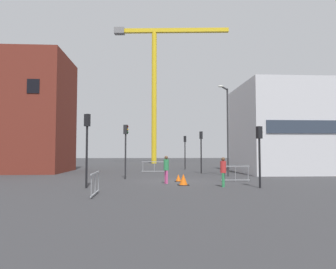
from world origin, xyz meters
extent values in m
plane|color=#333335|center=(0.00, 0.00, 0.00)|extent=(160.00, 160.00, 0.00)
cube|color=maroon|center=(-15.11, 10.56, 5.89)|extent=(10.25, 7.81, 11.77)
cube|color=black|center=(-12.03, 6.62, 7.94)|extent=(1.10, 0.06, 1.30)
cube|color=silver|center=(12.48, 8.08, 4.26)|extent=(10.43, 8.96, 8.53)
cube|color=#2D3847|center=(12.48, 3.56, 4.14)|extent=(8.76, 0.08, 1.10)
cylinder|color=yellow|center=(-0.86, 32.88, 11.67)|extent=(0.90, 0.90, 23.35)
cube|color=yellow|center=(2.57, 32.61, 23.75)|extent=(19.64, 2.25, 0.70)
cube|color=slate|center=(-7.12, 33.38, 23.75)|extent=(1.89, 1.34, 1.10)
cylinder|color=#2D2D30|center=(4.98, 4.05, 3.70)|extent=(0.14, 0.14, 7.39)
cube|color=#2D2D30|center=(4.54, 3.35, 7.29)|extent=(0.96, 1.44, 0.10)
ellipsoid|color=silver|center=(4.10, 2.66, 7.27)|extent=(0.44, 0.24, 0.16)
cylinder|color=black|center=(2.52, 14.30, 1.59)|extent=(0.12, 0.12, 3.19)
cube|color=black|center=(2.52, 14.30, 3.54)|extent=(0.29, 0.32, 0.70)
sphere|color=#390605|center=(2.49, 14.47, 3.76)|extent=(0.11, 0.11, 0.11)
sphere|color=#3C2905|center=(2.49, 14.47, 3.54)|extent=(0.11, 0.11, 0.11)
sphere|color=green|center=(2.49, 14.47, 3.32)|extent=(0.11, 0.11, 0.11)
cylinder|color=black|center=(4.70, -4.19, 1.40)|extent=(0.12, 0.12, 2.80)
cube|color=black|center=(4.70, -4.19, 3.15)|extent=(0.34, 0.32, 0.70)
sphere|color=#390605|center=(4.87, -4.13, 3.37)|extent=(0.11, 0.11, 0.11)
sphere|color=#3C2905|center=(4.87, -4.13, 3.15)|extent=(0.11, 0.11, 0.11)
sphere|color=green|center=(4.87, -4.13, 2.93)|extent=(0.11, 0.11, 0.11)
cylinder|color=black|center=(3.32, 7.69, 1.64)|extent=(0.12, 0.12, 3.28)
cube|color=black|center=(3.32, 7.69, 3.63)|extent=(0.28, 0.31, 0.70)
sphere|color=red|center=(3.29, 7.86, 3.85)|extent=(0.11, 0.11, 0.11)
sphere|color=#3C2905|center=(3.29, 7.86, 3.63)|extent=(0.11, 0.11, 0.11)
sphere|color=#07330F|center=(3.29, 7.86, 3.41)|extent=(0.11, 0.11, 0.11)
cylinder|color=black|center=(-5.11, -3.69, 1.75)|extent=(0.12, 0.12, 3.50)
cube|color=black|center=(-5.11, -3.69, 3.85)|extent=(0.36, 0.35, 0.70)
sphere|color=#390605|center=(-5.26, -3.61, 4.07)|extent=(0.11, 0.11, 0.11)
sphere|color=#F2A514|center=(-5.26, -3.61, 3.85)|extent=(0.11, 0.11, 0.11)
sphere|color=#07330F|center=(-5.26, -3.61, 3.63)|extent=(0.11, 0.11, 0.11)
cylinder|color=#232326|center=(-3.37, 1.90, 1.69)|extent=(0.12, 0.12, 3.38)
cube|color=#232326|center=(-3.37, 1.90, 3.73)|extent=(0.35, 0.32, 0.70)
sphere|color=#390605|center=(-3.20, 1.84, 3.95)|extent=(0.11, 0.11, 0.11)
sphere|color=#F2A514|center=(-3.20, 1.84, 3.73)|extent=(0.11, 0.11, 0.11)
sphere|color=#07330F|center=(-3.20, 1.84, 3.51)|extent=(0.11, 0.11, 0.11)
cylinder|color=#D14C8C|center=(-0.51, -1.36, 0.42)|extent=(0.14, 0.14, 0.85)
cylinder|color=#D14C8C|center=(-0.44, -1.55, 0.42)|extent=(0.14, 0.14, 0.85)
cylinder|color=#2D844C|center=(-0.48, -1.46, 1.20)|extent=(0.34, 0.34, 0.71)
sphere|color=brown|center=(-0.48, -1.46, 1.67)|extent=(0.23, 0.23, 0.23)
cylinder|color=#2D844C|center=(2.71, -3.67, 0.41)|extent=(0.14, 0.14, 0.82)
cylinder|color=#2D844C|center=(2.78, -3.49, 0.41)|extent=(0.14, 0.14, 0.82)
cylinder|color=red|center=(2.74, -3.58, 1.16)|extent=(0.34, 0.34, 0.68)
sphere|color=brown|center=(2.74, -3.58, 1.62)|extent=(0.22, 0.22, 0.22)
cube|color=#9EA0A5|center=(-1.09, 9.67, 1.05)|extent=(2.58, 0.23, 0.06)
cube|color=#9EA0A5|center=(-1.09, 9.67, 0.10)|extent=(2.58, 0.23, 0.06)
cylinder|color=#9EA0A5|center=(-2.25, 9.75, 0.53)|extent=(0.04, 0.04, 1.05)
cylinder|color=#9EA0A5|center=(-1.09, 9.67, 0.53)|extent=(0.04, 0.04, 1.05)
cylinder|color=#9EA0A5|center=(0.07, 9.59, 0.53)|extent=(0.04, 0.04, 1.05)
cube|color=gray|center=(-4.09, -6.71, 1.05)|extent=(0.10, 2.30, 0.06)
cube|color=gray|center=(-4.09, -6.71, 0.10)|extent=(0.10, 2.30, 0.06)
cylinder|color=gray|center=(-4.08, -7.75, 0.53)|extent=(0.04, 0.04, 1.05)
cylinder|color=gray|center=(-4.09, -6.71, 0.53)|extent=(0.04, 0.04, 1.05)
cylinder|color=gray|center=(-4.11, -5.68, 0.53)|extent=(0.04, 0.04, 1.05)
cube|color=gray|center=(4.38, -0.30, 1.05)|extent=(1.98, 0.09, 0.06)
cube|color=gray|center=(4.38, -0.30, 0.10)|extent=(1.98, 0.09, 0.06)
cylinder|color=gray|center=(3.49, -0.28, 0.53)|extent=(0.04, 0.04, 1.05)
cylinder|color=gray|center=(4.38, -0.30, 0.53)|extent=(0.04, 0.04, 1.05)
cylinder|color=gray|center=(5.27, -0.31, 0.53)|extent=(0.04, 0.04, 1.05)
cube|color=black|center=(0.52, -2.49, 0.01)|extent=(0.69, 0.69, 0.03)
cone|color=#E55B0F|center=(0.52, -2.49, 0.35)|extent=(0.53, 0.53, 0.70)
cube|color=black|center=(0.43, -0.12, 0.01)|extent=(0.50, 0.50, 0.03)
cone|color=#E55B0F|center=(0.43, -0.12, 0.25)|extent=(0.38, 0.38, 0.50)
camera|label=1|loc=(-1.51, -21.47, 2.05)|focal=33.05mm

